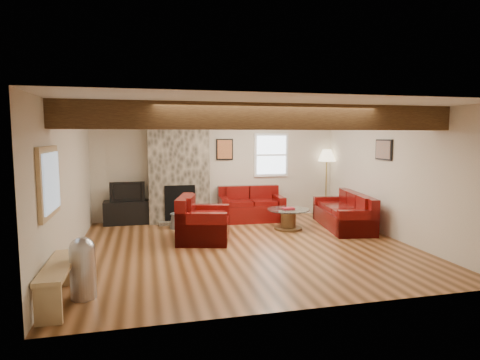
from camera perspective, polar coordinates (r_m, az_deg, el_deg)
The scene contains 18 objects.
room at distance 7.23m, azimuth 0.89°, elevation 0.10°, with size 8.00×8.00×8.00m.
oak_beam at distance 5.99m, azimuth 3.93°, elevation 8.96°, with size 6.00×0.36×0.38m, color black.
chimney_breast at distance 9.52m, azimuth -8.72°, elevation 1.34°, with size 1.40×0.67×2.50m.
back_window at distance 10.18m, azimuth 4.46°, elevation 3.57°, with size 0.90×0.08×1.10m, color white, non-canonical shape.
hatch_window at distance 5.61m, azimuth -25.47°, elevation -0.25°, with size 0.08×1.00×0.90m, color tan, non-canonical shape.
ceiling_dome at distance 8.32m, azimuth 5.43°, elevation 9.09°, with size 0.40×0.40×0.18m, color white, non-canonical shape.
artwork_back at distance 9.87m, azimuth -2.19°, elevation 4.37°, with size 0.42×0.06×0.52m, color black, non-canonical shape.
artwork_right at distance 8.68m, azimuth 19.71°, elevation 4.08°, with size 0.06×0.55×0.42m, color black, non-canonical shape.
sofa_three at distance 9.20m, azimuth 14.43°, elevation -4.23°, with size 1.98×0.83×0.76m, color #440408, non-canonical shape.
loveseat at distance 9.66m, azimuth 1.58°, elevation -3.42°, with size 1.51×0.87×0.80m, color #440408, non-canonical shape.
armchair_red at distance 7.82m, azimuth -5.18°, elevation -5.49°, with size 1.08×0.94×0.87m, color #440408, non-canonical shape.
coffee_table at distance 8.84m, azimuth 6.87°, elevation -5.54°, with size 0.91×0.91×0.48m.
tv_cabinet at distance 9.66m, azimuth -15.62°, elevation -4.45°, with size 1.08×0.43×0.54m, color black.
television at distance 9.58m, azimuth -15.71°, elevation -1.54°, with size 0.78×0.10×0.45m, color black.
floor_lamp at distance 10.58m, azimuth 12.23°, elevation 2.94°, with size 0.43×0.43×1.68m.
pine_bench at distance 5.48m, azimuth -24.32°, elevation -13.29°, with size 0.30×1.29×0.49m, color tan, non-canonical shape.
pedal_bin at distance 5.48m, azimuth -21.45°, elevation -11.54°, with size 0.31×0.31×0.78m, color #AEAEB3, non-canonical shape.
coal_bucket at distance 8.99m, azimuth -8.82°, elevation -5.72°, with size 0.36×0.36×0.34m, color slate, non-canonical shape.
Camera 1 is at (-1.79, -6.96, 2.03)m, focal length 30.00 mm.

